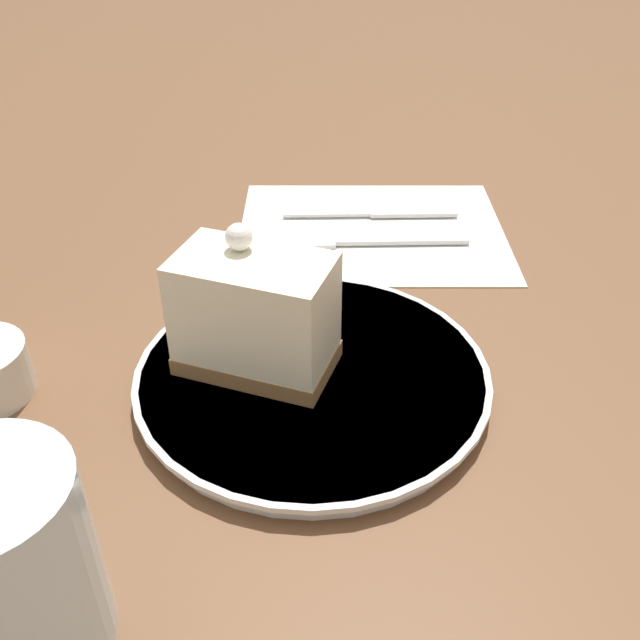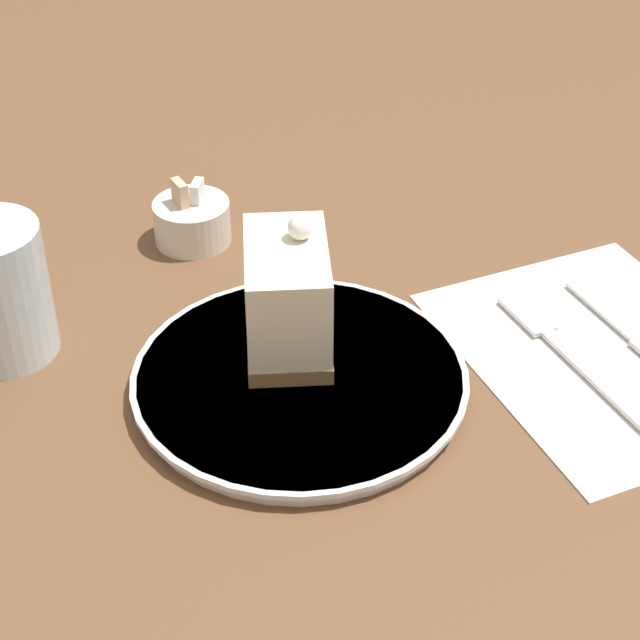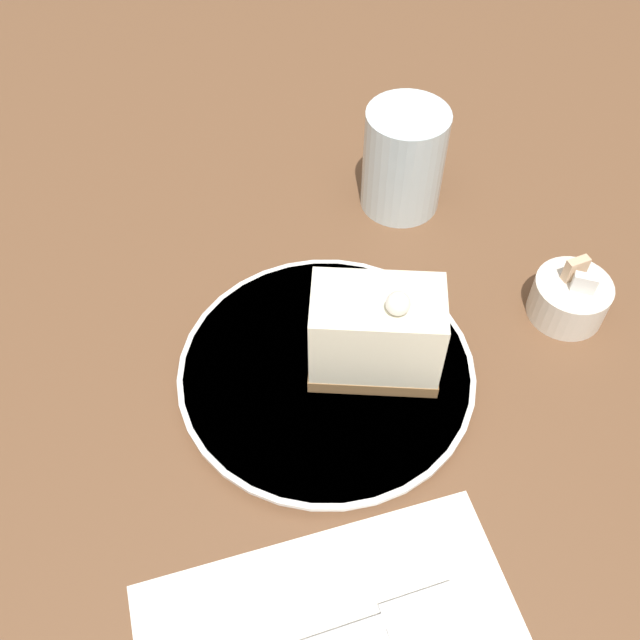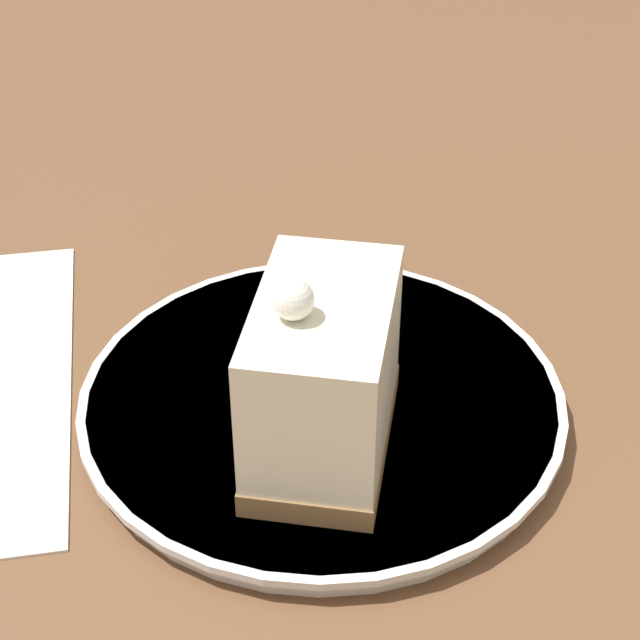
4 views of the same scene
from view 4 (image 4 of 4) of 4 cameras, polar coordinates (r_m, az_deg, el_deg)
The scene contains 3 objects.
ground_plane at distance 0.54m, azimuth 3.40°, elevation -5.52°, with size 4.00×4.00×0.00m, color brown.
plate at distance 0.54m, azimuth 0.10°, elevation -4.39°, with size 0.24×0.24×0.01m.
cake_slice at distance 0.48m, azimuth 0.15°, elevation -3.04°, with size 0.08×0.11×0.10m.
Camera 4 is at (0.03, 0.41, 0.36)m, focal length 60.00 mm.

